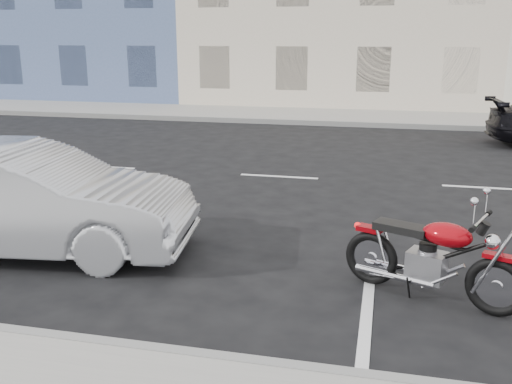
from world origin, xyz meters
TOP-DOWN VIEW (x-y plane):
  - ground at (0.00, 0.00)m, footprint 120.00×120.00m
  - sidewalk_far at (-5.00, 8.70)m, footprint 80.00×3.40m
  - curb_far at (-5.00, 7.00)m, footprint 80.00×0.12m
  - motorcycle at (1.30, -5.40)m, footprint 1.90×0.95m
  - sedan_silver at (-4.46, -4.86)m, footprint 4.50×2.05m

SIDE VIEW (x-z plane):
  - ground at x=0.00m, z-range 0.00..0.00m
  - sidewalk_far at x=-5.00m, z-range 0.00..0.15m
  - curb_far at x=-5.00m, z-range 0.00..0.16m
  - motorcycle at x=1.30m, z-range -0.04..0.96m
  - sedan_silver at x=-4.46m, z-range 0.00..1.43m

